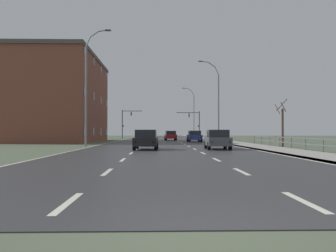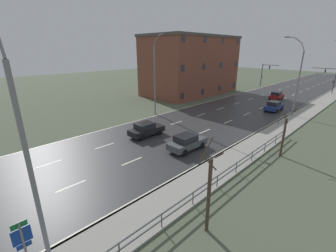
{
  "view_description": "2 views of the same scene",
  "coord_description": "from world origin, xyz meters",
  "px_view_note": "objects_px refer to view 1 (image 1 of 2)",
  "views": [
    {
      "loc": [
        -0.57,
        -5.08,
        1.41
      ],
      "look_at": [
        0.82,
        47.05,
        2.26
      ],
      "focal_mm": 38.44,
      "sensor_mm": 36.0,
      "label": 1
    },
    {
      "loc": [
        17.07,
        7.91,
        9.35
      ],
      "look_at": [
        0.0,
        25.05,
        1.09
      ],
      "focal_mm": 23.97,
      "sensor_mm": 36.0,
      "label": 2
    }
  ],
  "objects_px": {
    "traffic_signal_right": "(195,121)",
    "brick_building": "(58,99)",
    "car_distant": "(194,136)",
    "car_mid_centre": "(171,135)",
    "traffic_signal_left": "(126,120)",
    "street_lamp_midground": "(217,102)",
    "car_near_left": "(217,139)",
    "street_lamp_distant": "(193,113)",
    "street_lamp_left_bank": "(88,89)",
    "car_far_right": "(146,140)"
  },
  "relations": [
    {
      "from": "traffic_signal_right",
      "to": "brick_building",
      "type": "bearing_deg",
      "value": -135.65
    },
    {
      "from": "car_distant",
      "to": "brick_building",
      "type": "distance_m",
      "value": 20.45
    },
    {
      "from": "car_distant",
      "to": "car_mid_centre",
      "type": "bearing_deg",
      "value": 106.92
    },
    {
      "from": "car_mid_centre",
      "to": "car_distant",
      "type": "bearing_deg",
      "value": -75.24
    },
    {
      "from": "traffic_signal_left",
      "to": "brick_building",
      "type": "bearing_deg",
      "value": -111.16
    },
    {
      "from": "traffic_signal_right",
      "to": "car_mid_centre",
      "type": "relative_size",
      "value": 1.34
    },
    {
      "from": "street_lamp_midground",
      "to": "car_near_left",
      "type": "bearing_deg",
      "value": -99.28
    },
    {
      "from": "street_lamp_distant",
      "to": "brick_building",
      "type": "relative_size",
      "value": 0.55
    },
    {
      "from": "street_lamp_left_bank",
      "to": "car_distant",
      "type": "height_order",
      "value": "street_lamp_left_bank"
    },
    {
      "from": "car_far_right",
      "to": "brick_building",
      "type": "height_order",
      "value": "brick_building"
    },
    {
      "from": "street_lamp_midground",
      "to": "traffic_signal_right",
      "type": "bearing_deg",
      "value": 90.88
    },
    {
      "from": "car_mid_centre",
      "to": "brick_building",
      "type": "height_order",
      "value": "brick_building"
    },
    {
      "from": "traffic_signal_right",
      "to": "car_far_right",
      "type": "height_order",
      "value": "traffic_signal_right"
    },
    {
      "from": "street_lamp_distant",
      "to": "traffic_signal_left",
      "type": "xyz_separation_m",
      "value": [
        -14.63,
        -9.42,
        -1.83
      ]
    },
    {
      "from": "street_lamp_midground",
      "to": "traffic_signal_left",
      "type": "relative_size",
      "value": 1.89
    },
    {
      "from": "traffic_signal_left",
      "to": "car_mid_centre",
      "type": "relative_size",
      "value": 1.4
    },
    {
      "from": "car_distant",
      "to": "traffic_signal_left",
      "type": "bearing_deg",
      "value": 115.54
    },
    {
      "from": "car_near_left",
      "to": "car_far_right",
      "type": "bearing_deg",
      "value": -173.77
    },
    {
      "from": "traffic_signal_right",
      "to": "traffic_signal_left",
      "type": "bearing_deg",
      "value": -175.31
    },
    {
      "from": "brick_building",
      "to": "car_far_right",
      "type": "bearing_deg",
      "value": -60.75
    },
    {
      "from": "street_lamp_distant",
      "to": "car_far_right",
      "type": "distance_m",
      "value": 55.16
    },
    {
      "from": "street_lamp_distant",
      "to": "brick_building",
      "type": "height_order",
      "value": "brick_building"
    },
    {
      "from": "car_mid_centre",
      "to": "car_distant",
      "type": "xyz_separation_m",
      "value": [
        3.0,
        -9.22,
        0.0
      ]
    },
    {
      "from": "street_lamp_midground",
      "to": "car_distant",
      "type": "xyz_separation_m",
      "value": [
        -2.98,
        1.25,
        -4.6
      ]
    },
    {
      "from": "street_lamp_distant",
      "to": "car_distant",
      "type": "bearing_deg",
      "value": -95.25
    },
    {
      "from": "traffic_signal_left",
      "to": "car_distant",
      "type": "distance_m",
      "value": 26.1
    },
    {
      "from": "traffic_signal_right",
      "to": "car_distant",
      "type": "height_order",
      "value": "traffic_signal_right"
    },
    {
      "from": "traffic_signal_right",
      "to": "street_lamp_midground",
      "type": "bearing_deg",
      "value": -89.12
    },
    {
      "from": "traffic_signal_right",
      "to": "street_lamp_distant",
      "type": "bearing_deg",
      "value": 87.17
    },
    {
      "from": "car_distant",
      "to": "traffic_signal_right",
      "type": "bearing_deg",
      "value": 82.8
    },
    {
      "from": "car_mid_centre",
      "to": "brick_building",
      "type": "distance_m",
      "value": 18.59
    },
    {
      "from": "street_lamp_distant",
      "to": "car_far_right",
      "type": "xyz_separation_m",
      "value": [
        -8.96,
        -54.22,
        -4.83
      ]
    },
    {
      "from": "street_lamp_distant",
      "to": "traffic_signal_left",
      "type": "distance_m",
      "value": 17.5
    },
    {
      "from": "traffic_signal_right",
      "to": "car_mid_centre",
      "type": "bearing_deg",
      "value": -110.29
    },
    {
      "from": "street_lamp_distant",
      "to": "traffic_signal_right",
      "type": "bearing_deg",
      "value": -92.83
    },
    {
      "from": "traffic_signal_right",
      "to": "car_mid_centre",
      "type": "height_order",
      "value": "traffic_signal_right"
    },
    {
      "from": "traffic_signal_left",
      "to": "car_distant",
      "type": "relative_size",
      "value": 1.42
    },
    {
      "from": "street_lamp_midground",
      "to": "car_near_left",
      "type": "distance_m",
      "value": 20.74
    },
    {
      "from": "street_lamp_left_bank",
      "to": "car_mid_centre",
      "type": "distance_m",
      "value": 26.04
    },
    {
      "from": "street_lamp_left_bank",
      "to": "car_mid_centre",
      "type": "height_order",
      "value": "street_lamp_left_bank"
    },
    {
      "from": "car_near_left",
      "to": "brick_building",
      "type": "relative_size",
      "value": 0.2
    },
    {
      "from": "street_lamp_distant",
      "to": "car_near_left",
      "type": "xyz_separation_m",
      "value": [
        -3.28,
        -53.8,
        -4.83
      ]
    },
    {
      "from": "traffic_signal_right",
      "to": "brick_building",
      "type": "distance_m",
      "value": 31.08
    },
    {
      "from": "car_far_right",
      "to": "car_near_left",
      "type": "bearing_deg",
      "value": 5.77
    },
    {
      "from": "street_lamp_midground",
      "to": "brick_building",
      "type": "relative_size",
      "value": 0.52
    },
    {
      "from": "car_near_left",
      "to": "car_distant",
      "type": "height_order",
      "value": "same"
    },
    {
      "from": "street_lamp_distant",
      "to": "brick_building",
      "type": "bearing_deg",
      "value": -127.03
    },
    {
      "from": "street_lamp_distant",
      "to": "traffic_signal_right",
      "type": "distance_m",
      "value": 8.48
    },
    {
      "from": "traffic_signal_right",
      "to": "car_distant",
      "type": "distance_m",
      "value": 24.65
    },
    {
      "from": "car_near_left",
      "to": "car_mid_centre",
      "type": "relative_size",
      "value": 0.99
    }
  ]
}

